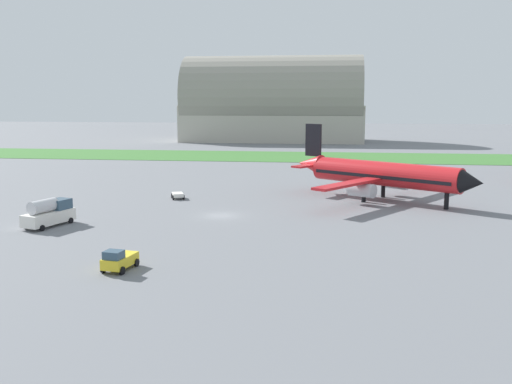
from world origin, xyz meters
TOP-DOWN VIEW (x-y plane):
  - ground_plane at (0.00, 0.00)m, footprint 600.00×600.00m
  - grass_taxiway_strip at (0.00, 77.95)m, footprint 360.00×28.00m
  - airplane_midfield_jet at (21.07, 14.02)m, footprint 26.80×26.65m
  - baggage_cart_near_gate at (-8.88, 11.46)m, footprint 2.52×2.87m
  - pushback_tug_midfield at (-4.29, -24.41)m, footprint 2.52×3.84m
  - fuel_truck_by_runway at (-18.87, -8.65)m, footprint 4.22×6.92m
  - hangar_distant at (-7.17, 135.75)m, footprint 64.22×29.80m

SIDE VIEW (x-z plane):
  - ground_plane at x=0.00m, z-range 0.00..0.00m
  - grass_taxiway_strip at x=0.00m, z-range 0.00..0.08m
  - baggage_cart_near_gate at x=-8.88m, z-range 0.12..1.02m
  - pushback_tug_midfield at x=-4.29m, z-range -0.06..1.89m
  - fuel_truck_by_runway at x=-18.87m, z-range -0.06..3.23m
  - airplane_midfield_jet at x=21.07m, z-range -1.53..9.40m
  - hangar_distant at x=-7.17m, z-range -2.28..28.19m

